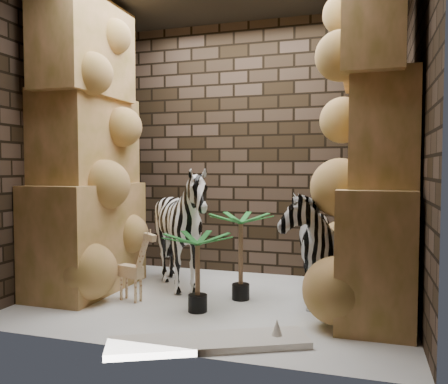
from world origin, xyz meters
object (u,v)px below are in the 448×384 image
(zebra_right, at_px, (305,236))
(palm_front, at_px, (241,256))
(zebra_left, at_px, (182,236))
(surfboard, at_px, (209,343))
(palm_back, at_px, (198,272))
(giraffe_toy, at_px, (131,263))

(zebra_right, xyz_separation_m, palm_front, (-0.60, -0.09, -0.21))
(palm_front, bearing_deg, zebra_left, 171.21)
(zebra_right, distance_m, surfboard, 1.50)
(zebra_left, relative_size, palm_back, 1.80)
(palm_back, bearing_deg, giraffe_toy, 170.65)
(zebra_left, bearing_deg, palm_front, -5.32)
(zebra_left, bearing_deg, surfboard, -56.67)
(giraffe_toy, relative_size, palm_back, 1.02)
(zebra_left, height_order, surfboard, zebra_left)
(giraffe_toy, xyz_separation_m, palm_front, (0.99, 0.35, 0.06))
(zebra_left, bearing_deg, zebra_right, 3.05)
(giraffe_toy, bearing_deg, surfboard, -22.60)
(zebra_right, xyz_separation_m, palm_back, (-0.87, -0.56, -0.28))
(zebra_right, bearing_deg, surfboard, -124.95)
(zebra_left, bearing_deg, palm_back, -52.48)
(zebra_right, bearing_deg, palm_back, -159.79)
(zebra_right, xyz_separation_m, zebra_left, (-1.26, 0.01, -0.06))
(surfboard, bearing_deg, palm_back, 90.27)
(giraffe_toy, relative_size, palm_front, 0.85)
(zebra_right, relative_size, palm_back, 1.79)
(palm_back, relative_size, surfboard, 0.49)
(zebra_left, relative_size, palm_front, 1.49)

